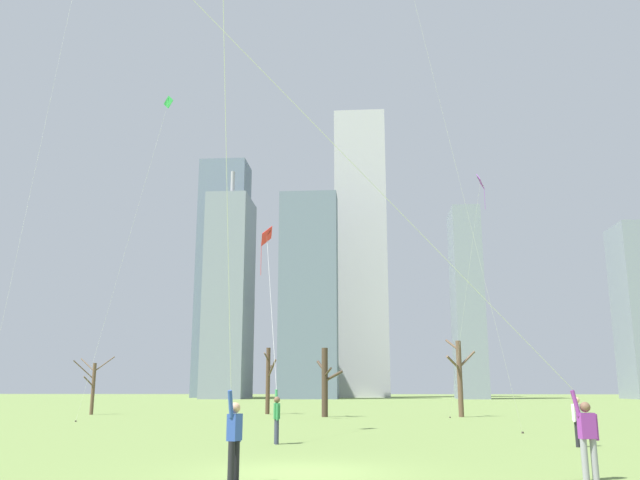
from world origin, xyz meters
The scene contains 16 objects.
ground_plane centered at (0.00, 0.00, 0.00)m, with size 400.00×400.00×0.00m, color olive.
kite_flyer_midfield_right_red centered at (-1.87, 8.58, 2.11)m, with size 1.81×6.70×9.37m.
kite_flyer_midfield_left_pink centered at (4.43, -2.01, 2.80)m, with size 10.83×6.11×11.50m.
kite_flyer_foreground_right_teal centered at (-1.05, -3.20, 3.47)m, with size 0.90×6.70×14.26m.
bystander_watching_nearby centered at (8.56, 7.34, 0.90)m, with size 0.39×0.38×1.62m.
distant_kite_drifting_left_purple centered at (8.31, 23.02, 12.79)m, with size 1.92×7.20×14.54m.
distant_kite_drifting_right_green centered at (-11.24, 20.88, 16.26)m, with size 5.37×1.76×19.50m.
bare_tree_right_of_center centered at (-6.14, 34.43, 2.59)m, with size 1.03×2.74×4.94m.
bare_tree_leftmost centered at (-18.98, 32.42, 2.09)m, with size 2.51×2.00×4.28m.
bare_tree_left_of_center centered at (7.72, 30.44, 2.80)m, with size 2.23×2.70×5.31m.
bare_tree_rightmost centered at (-1.47, 29.79, 2.40)m, with size 1.94×2.16×4.63m.
skyline_mid_tower_right centered at (-9.64, 103.94, 19.01)m, with size 10.67×5.92×38.01m.
skyline_tall_tower centered at (-25.01, 106.01, 19.02)m, with size 7.70×11.97×43.82m.
skyline_wide_slab centered at (19.74, 107.15, 17.56)m, with size 5.15×9.50×35.13m.
skyline_squat_block centered at (-29.91, 121.13, 25.36)m, with size 10.04×8.59×50.72m.
skyline_slender_spire centered at (-0.07, 125.00, 31.38)m, with size 11.24×8.49×62.75m.
Camera 1 is at (1.69, -15.95, 1.91)m, focal length 36.77 mm.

